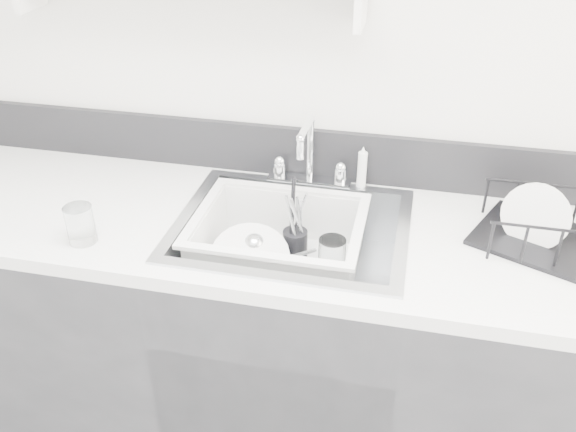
% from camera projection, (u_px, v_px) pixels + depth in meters
% --- Properties ---
extents(room_shell, '(3.50, 3.00, 2.60)m').
position_uv_depth(room_shell, '(125.00, 2.00, 0.62)').
color(room_shell, silver).
rests_on(room_shell, ground).
extents(counter_run, '(3.20, 0.62, 0.92)m').
position_uv_depth(counter_run, '(291.00, 348.00, 1.93)').
color(counter_run, '#27272A').
rests_on(counter_run, ground).
extents(backsplash, '(3.20, 0.02, 0.16)m').
position_uv_depth(backsplash, '(313.00, 154.00, 1.89)').
color(backsplash, black).
rests_on(backsplash, counter_run).
extents(sink, '(0.64, 0.52, 0.20)m').
position_uv_depth(sink, '(292.00, 252.00, 1.73)').
color(sink, silver).
rests_on(sink, counter_run).
extents(faucet, '(0.26, 0.18, 0.23)m').
position_uv_depth(faucet, '(309.00, 167.00, 1.86)').
color(faucet, silver).
rests_on(faucet, counter_run).
extents(side_sprayer, '(0.03, 0.03, 0.14)m').
position_uv_depth(side_sprayer, '(362.00, 168.00, 1.83)').
color(side_sprayer, silver).
rests_on(side_sprayer, counter_run).
extents(wash_tub, '(0.49, 0.41, 0.19)m').
position_uv_depth(wash_tub, '(279.00, 244.00, 1.74)').
color(wash_tub, silver).
rests_on(wash_tub, sink).
extents(plate_stack, '(0.27, 0.26, 0.11)m').
position_uv_depth(plate_stack, '(253.00, 265.00, 1.74)').
color(plate_stack, white).
rests_on(plate_stack, wash_tub).
extents(utensil_cup, '(0.07, 0.07, 0.25)m').
position_uv_depth(utensil_cup, '(295.00, 242.00, 1.79)').
color(utensil_cup, black).
rests_on(utensil_cup, wash_tub).
extents(ladle, '(0.29, 0.25, 0.08)m').
position_uv_depth(ladle, '(270.00, 262.00, 1.73)').
color(ladle, silver).
rests_on(ladle, wash_tub).
extents(tumbler_in_tub, '(0.10, 0.10, 0.11)m').
position_uv_depth(tumbler_in_tub, '(332.00, 256.00, 1.73)').
color(tumbler_in_tub, white).
rests_on(tumbler_in_tub, wash_tub).
extents(tumbler_counter, '(0.10, 0.10, 0.10)m').
position_uv_depth(tumbler_counter, '(80.00, 224.00, 1.59)').
color(tumbler_counter, white).
rests_on(tumbler_counter, counter_run).
extents(dish_rack, '(0.43, 0.39, 0.12)m').
position_uv_depth(dish_rack, '(552.00, 224.00, 1.57)').
color(dish_rack, black).
rests_on(dish_rack, counter_run).
extents(bowl_small, '(0.14, 0.14, 0.03)m').
position_uv_depth(bowl_small, '(315.00, 283.00, 1.69)').
color(bowl_small, white).
rests_on(bowl_small, wash_tub).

